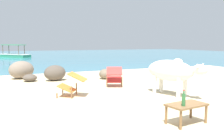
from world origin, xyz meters
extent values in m
cube|color=#CCB78E|center=(0.00, 0.00, 0.02)|extent=(18.00, 14.00, 0.04)
cube|color=teal|center=(0.00, 22.00, 0.00)|extent=(60.00, 36.00, 0.03)
cylinder|color=silver|center=(1.37, 0.23, 0.32)|extent=(0.11, 0.11, 0.55)
cylinder|color=silver|center=(1.07, 0.14, 0.32)|extent=(0.11, 0.11, 0.55)
cylinder|color=silver|center=(1.12, 1.02, 0.32)|extent=(0.11, 0.11, 0.55)
cylinder|color=silver|center=(0.82, 0.93, 0.32)|extent=(0.11, 0.11, 0.55)
ellipsoid|color=silver|center=(1.09, 0.58, 0.76)|extent=(0.99, 1.61, 0.60)
ellipsoid|color=silver|center=(1.38, -0.31, 0.86)|extent=(0.35, 0.46, 0.28)
cone|color=silver|center=(1.51, -0.27, 0.98)|extent=(0.13, 0.13, 0.10)
cone|color=silver|center=(1.24, -0.36, 0.98)|extent=(0.13, 0.13, 0.10)
ellipsoid|color=silver|center=(1.17, 0.33, 1.02)|extent=(0.32, 0.34, 0.20)
cube|color=brown|center=(-0.13, -1.60, 0.40)|extent=(0.81, 0.54, 0.04)
cylinder|color=brown|center=(0.18, -1.38, 0.21)|extent=(0.05, 0.05, 0.34)
cylinder|color=brown|center=(0.23, -1.73, 0.21)|extent=(0.05, 0.05, 0.34)
cylinder|color=brown|center=(-0.49, -1.47, 0.21)|extent=(0.05, 0.05, 0.34)
cylinder|color=brown|center=(-0.44, -1.83, 0.21)|extent=(0.05, 0.05, 0.34)
cylinder|color=#2D6B38|center=(-0.28, -1.70, 0.53)|extent=(0.07, 0.07, 0.22)
cylinder|color=#2D6B38|center=(-0.28, -1.70, 0.67)|extent=(0.03, 0.03, 0.06)
cylinder|color=red|center=(-0.28, -1.70, 0.71)|extent=(0.03, 0.03, 0.02)
cylinder|color=brown|center=(0.07, 2.86, 0.11)|extent=(0.04, 0.04, 0.14)
cylinder|color=brown|center=(0.55, 2.66, 0.11)|extent=(0.04, 0.04, 0.14)
cylinder|color=brown|center=(-0.09, 2.48, 0.21)|extent=(0.04, 0.04, 0.34)
cylinder|color=brown|center=(0.39, 2.28, 0.21)|extent=(0.04, 0.04, 0.34)
cube|color=red|center=(0.23, 2.57, 0.28)|extent=(0.65, 0.60, 0.21)
cube|color=red|center=(0.11, 2.28, 0.61)|extent=(0.66, 0.63, 0.23)
cylinder|color=brown|center=(-1.98, 1.46, 0.11)|extent=(0.04, 0.04, 0.14)
cylinder|color=brown|center=(-1.72, 1.91, 0.11)|extent=(0.04, 0.04, 0.14)
cylinder|color=brown|center=(-1.62, 1.25, 0.21)|extent=(0.04, 0.04, 0.34)
cylinder|color=brown|center=(-1.36, 1.71, 0.21)|extent=(0.04, 0.04, 0.34)
cube|color=orange|center=(-1.67, 1.58, 0.28)|extent=(0.63, 0.66, 0.21)
cube|color=orange|center=(-1.40, 1.43, 0.61)|extent=(0.66, 0.68, 0.23)
ellipsoid|color=#756651|center=(0.53, 4.21, 0.25)|extent=(0.68, 0.73, 0.41)
ellipsoid|color=brown|center=(-1.47, 4.56, 0.35)|extent=(0.94, 0.73, 0.62)
ellipsoid|color=brown|center=(-2.41, 4.76, 0.18)|extent=(0.64, 0.66, 0.29)
ellipsoid|color=gray|center=(-2.66, 5.65, 0.41)|extent=(1.20, 0.99, 0.75)
cube|color=#338E66|center=(-2.57, 21.59, 0.16)|extent=(3.21, 3.43, 0.28)
cube|color=white|center=(-2.57, 21.59, 0.32)|extent=(3.30, 3.52, 0.04)
cylinder|color=brown|center=(-3.58, 22.14, 0.77)|extent=(0.06, 0.06, 0.95)
cylinder|color=brown|center=(-3.00, 22.65, 0.77)|extent=(0.06, 0.06, 0.95)
cylinder|color=brown|center=(-2.15, 20.52, 0.77)|extent=(0.06, 0.06, 0.95)
cylinder|color=brown|center=(-1.57, 21.03, 0.77)|extent=(0.06, 0.06, 0.95)
cube|color=#339356|center=(-2.57, 21.59, 1.28)|extent=(2.37, 2.51, 0.06)
camera|label=1|loc=(-3.18, -5.15, 1.57)|focal=39.10mm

